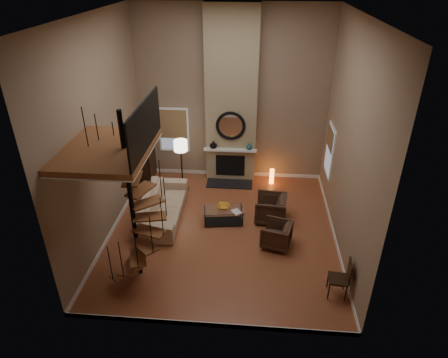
# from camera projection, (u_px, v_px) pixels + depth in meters

# --- Properties ---
(ground) EXTENTS (6.00, 6.50, 0.01)m
(ground) POSITION_uv_depth(u_px,v_px,m) (223.00, 231.00, 10.77)
(ground) COLOR #AF5F38
(ground) RESTS_ON ground
(back_wall) EXTENTS (6.00, 0.02, 5.50)m
(back_wall) POSITION_uv_depth(u_px,v_px,m) (232.00, 97.00, 12.26)
(back_wall) COLOR #8F755C
(back_wall) RESTS_ON ground
(front_wall) EXTENTS (6.00, 0.02, 5.50)m
(front_wall) POSITION_uv_depth(u_px,v_px,m) (206.00, 214.00, 6.60)
(front_wall) COLOR #8F755C
(front_wall) RESTS_ON ground
(left_wall) EXTENTS (0.02, 6.50, 5.50)m
(left_wall) POSITION_uv_depth(u_px,v_px,m) (101.00, 134.00, 9.65)
(left_wall) COLOR #8F755C
(left_wall) RESTS_ON ground
(right_wall) EXTENTS (0.02, 6.50, 5.50)m
(right_wall) POSITION_uv_depth(u_px,v_px,m) (350.00, 142.00, 9.21)
(right_wall) COLOR #8F755C
(right_wall) RESTS_ON ground
(ceiling) EXTENTS (6.00, 6.50, 0.01)m
(ceiling) POSITION_uv_depth(u_px,v_px,m) (222.00, 15.00, 8.10)
(ceiling) COLOR silver
(ceiling) RESTS_ON back_wall
(baseboard_back) EXTENTS (6.00, 0.02, 0.12)m
(baseboard_back) POSITION_uv_depth(u_px,v_px,m) (231.00, 173.00, 13.56)
(baseboard_back) COLOR white
(baseboard_back) RESTS_ON ground
(baseboard_front) EXTENTS (6.00, 0.02, 0.12)m
(baseboard_front) POSITION_uv_depth(u_px,v_px,m) (209.00, 324.00, 7.92)
(baseboard_front) COLOR white
(baseboard_front) RESTS_ON ground
(baseboard_left) EXTENTS (0.02, 6.50, 0.12)m
(baseboard_left) POSITION_uv_depth(u_px,v_px,m) (116.00, 224.00, 10.96)
(baseboard_left) COLOR white
(baseboard_left) RESTS_ON ground
(baseboard_right) EXTENTS (0.02, 6.50, 0.12)m
(baseboard_right) POSITION_uv_depth(u_px,v_px,m) (334.00, 235.00, 10.52)
(baseboard_right) COLOR white
(baseboard_right) RESTS_ON ground
(chimney_breast) EXTENTS (1.60, 0.38, 5.50)m
(chimney_breast) POSITION_uv_depth(u_px,v_px,m) (231.00, 99.00, 12.10)
(chimney_breast) COLOR #978662
(chimney_breast) RESTS_ON ground
(hearth) EXTENTS (1.50, 0.60, 0.04)m
(hearth) POSITION_uv_depth(u_px,v_px,m) (230.00, 184.00, 13.00)
(hearth) COLOR black
(hearth) RESTS_ON ground
(firebox) EXTENTS (0.95, 0.02, 0.72)m
(firebox) POSITION_uv_depth(u_px,v_px,m) (230.00, 166.00, 12.99)
(firebox) COLOR black
(firebox) RESTS_ON chimney_breast
(mantel) EXTENTS (1.70, 0.18, 0.06)m
(mantel) POSITION_uv_depth(u_px,v_px,m) (230.00, 150.00, 12.63)
(mantel) COLOR white
(mantel) RESTS_ON chimney_breast
(mirror_frame) EXTENTS (0.94, 0.10, 0.94)m
(mirror_frame) POSITION_uv_depth(u_px,v_px,m) (231.00, 126.00, 12.30)
(mirror_frame) COLOR black
(mirror_frame) RESTS_ON chimney_breast
(mirror_disc) EXTENTS (0.80, 0.01, 0.80)m
(mirror_disc) POSITION_uv_depth(u_px,v_px,m) (231.00, 126.00, 12.30)
(mirror_disc) COLOR white
(mirror_disc) RESTS_ON chimney_breast
(vase_left) EXTENTS (0.24, 0.24, 0.25)m
(vase_left) POSITION_uv_depth(u_px,v_px,m) (213.00, 145.00, 12.63)
(vase_left) COLOR black
(vase_left) RESTS_ON mantel
(vase_right) EXTENTS (0.20, 0.20, 0.21)m
(vase_right) POSITION_uv_depth(u_px,v_px,m) (249.00, 146.00, 12.56)
(vase_right) COLOR #17514B
(vase_right) RESTS_ON mantel
(window_back) EXTENTS (1.02, 0.06, 1.52)m
(window_back) POSITION_uv_depth(u_px,v_px,m) (174.00, 129.00, 12.93)
(window_back) COLOR white
(window_back) RESTS_ON back_wall
(window_right) EXTENTS (0.06, 1.02, 1.52)m
(window_right) POSITION_uv_depth(u_px,v_px,m) (330.00, 150.00, 11.50)
(window_right) COLOR white
(window_right) RESTS_ON right_wall
(entry_door) EXTENTS (0.10, 1.05, 2.16)m
(entry_door) POSITION_uv_depth(u_px,v_px,m) (132.00, 163.00, 12.04)
(entry_door) COLOR white
(entry_door) RESTS_ON ground
(loft) EXTENTS (1.70, 2.20, 1.09)m
(loft) POSITION_uv_depth(u_px,v_px,m) (112.00, 147.00, 7.78)
(loft) COLOR brown
(loft) RESTS_ON left_wall
(spiral_stair) EXTENTS (1.47, 1.47, 4.06)m
(spiral_stair) POSITION_uv_depth(u_px,v_px,m) (133.00, 209.00, 8.47)
(spiral_stair) COLOR black
(spiral_stair) RESTS_ON ground
(hutch) EXTENTS (0.43, 0.91, 2.03)m
(hutch) POSITION_uv_depth(u_px,v_px,m) (145.00, 152.00, 12.98)
(hutch) COLOR black
(hutch) RESTS_ON ground
(sofa) EXTENTS (1.10, 2.69, 0.78)m
(sofa) POSITION_uv_depth(u_px,v_px,m) (162.00, 205.00, 11.18)
(sofa) COLOR tan
(sofa) RESTS_ON ground
(armchair_near) EXTENTS (0.94, 0.91, 0.78)m
(armchair_near) POSITION_uv_depth(u_px,v_px,m) (273.00, 209.00, 11.07)
(armchair_near) COLOR #432B1E
(armchair_near) RESTS_ON ground
(armchair_far) EXTENTS (0.88, 0.86, 0.66)m
(armchair_far) POSITION_uv_depth(u_px,v_px,m) (279.00, 235.00, 10.02)
(armchair_far) COLOR #432B1E
(armchair_far) RESTS_ON ground
(coffee_table) EXTENTS (1.21, 0.73, 0.44)m
(coffee_table) POSITION_uv_depth(u_px,v_px,m) (223.00, 214.00, 10.98)
(coffee_table) COLOR silver
(coffee_table) RESTS_ON ground
(bowl) EXTENTS (0.37, 0.37, 0.09)m
(bowl) POSITION_uv_depth(u_px,v_px,m) (224.00, 206.00, 10.92)
(bowl) COLOR #C18522
(bowl) RESTS_ON coffee_table
(book) EXTENTS (0.33, 0.35, 0.03)m
(book) POSITION_uv_depth(u_px,v_px,m) (236.00, 212.00, 10.74)
(book) COLOR gray
(book) RESTS_ON coffee_table
(floor_lamp) EXTENTS (0.41, 0.41, 1.72)m
(floor_lamp) POSITION_uv_depth(u_px,v_px,m) (181.00, 150.00, 12.02)
(floor_lamp) COLOR black
(floor_lamp) RESTS_ON ground
(accent_lamp) EXTENTS (0.15, 0.15, 0.52)m
(accent_lamp) POSITION_uv_depth(u_px,v_px,m) (272.00, 176.00, 12.96)
(accent_lamp) COLOR orange
(accent_lamp) RESTS_ON ground
(side_chair) EXTENTS (0.46, 0.44, 0.92)m
(side_chair) POSITION_uv_depth(u_px,v_px,m) (343.00, 277.00, 8.45)
(side_chair) COLOR black
(side_chair) RESTS_ON ground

